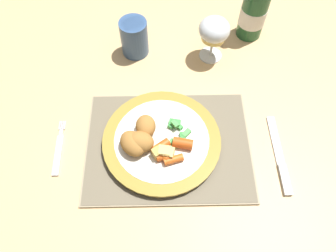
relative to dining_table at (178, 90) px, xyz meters
The scene contains 13 objects.
ground_plane 0.66m from the dining_table, ahead, with size 6.00×6.00×0.00m, color brown.
dining_table is the anchor object (origin of this frame).
placemat 0.24m from the dining_table, 98.08° to the right, with size 0.37×0.28×0.01m.
dinner_plate 0.24m from the dining_table, 102.03° to the right, with size 0.27×0.27×0.02m.
breaded_croquettes 0.27m from the dining_table, 113.04° to the right, with size 0.09×0.11×0.04m.
green_beans_pile 0.23m from the dining_table, 93.18° to the right, with size 0.05×0.07×0.02m.
glazed_carrots 0.27m from the dining_table, 96.05° to the right, with size 0.09×0.07×0.02m.
fork 0.37m from the dining_table, 140.42° to the right, with size 0.02×0.14×0.01m.
table_knife 0.35m from the dining_table, 50.56° to the right, with size 0.02×0.20×0.01m.
wine_glass 0.20m from the dining_table, 31.28° to the left, with size 0.08×0.08×0.12m.
bottle 0.29m from the dining_table, 34.07° to the left, with size 0.07×0.07×0.24m.
roast_potatoes 0.28m from the dining_table, 99.13° to the right, with size 0.05×0.03×0.03m.
drinking_cup 0.19m from the dining_table, 147.07° to the left, with size 0.07×0.07×0.10m.
Camera 1 is at (-0.04, -0.56, 1.40)m, focal length 35.00 mm.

